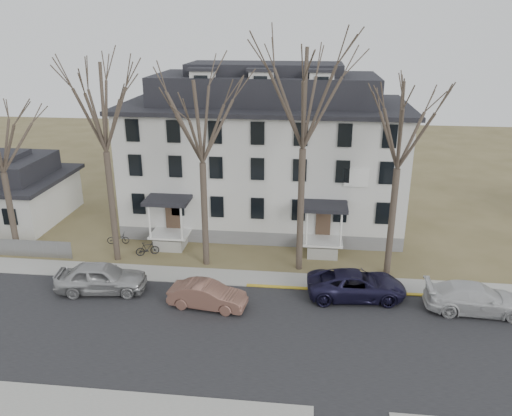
# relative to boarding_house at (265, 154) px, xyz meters

# --- Properties ---
(ground) EXTENTS (120.00, 120.00, 0.00)m
(ground) POSITION_rel_boarding_house_xyz_m (2.00, -17.95, -5.38)
(ground) COLOR brown
(ground) RESTS_ON ground
(main_road) EXTENTS (120.00, 10.00, 0.04)m
(main_road) POSITION_rel_boarding_house_xyz_m (2.00, -15.95, -5.38)
(main_road) COLOR #27272A
(main_road) RESTS_ON ground
(far_sidewalk) EXTENTS (120.00, 2.00, 0.08)m
(far_sidewalk) POSITION_rel_boarding_house_xyz_m (2.00, -9.95, -5.38)
(far_sidewalk) COLOR #A09F97
(far_sidewalk) RESTS_ON ground
(yellow_curb) EXTENTS (14.00, 0.25, 0.06)m
(yellow_curb) POSITION_rel_boarding_house_xyz_m (7.00, -10.85, -5.38)
(yellow_curb) COLOR gold
(yellow_curb) RESTS_ON ground
(boarding_house) EXTENTS (20.80, 12.36, 12.05)m
(boarding_house) POSITION_rel_boarding_house_xyz_m (0.00, 0.00, 0.00)
(boarding_house) COLOR slate
(boarding_house) RESTS_ON ground
(small_house) EXTENTS (8.70, 8.70, 5.00)m
(small_house) POSITION_rel_boarding_house_xyz_m (-20.00, -1.96, -3.13)
(small_house) COLOR silver
(small_house) RESTS_ON ground
(tree_far_left) EXTENTS (8.40, 8.40, 13.72)m
(tree_far_left) POSITION_rel_boarding_house_xyz_m (-9.00, -8.15, 4.96)
(tree_far_left) COLOR #473B31
(tree_far_left) RESTS_ON ground
(tree_mid_left) EXTENTS (7.80, 7.80, 12.74)m
(tree_mid_left) POSITION_rel_boarding_house_xyz_m (-3.00, -8.15, 4.22)
(tree_mid_left) COLOR #473B31
(tree_mid_left) RESTS_ON ground
(tree_center) EXTENTS (9.00, 9.00, 14.70)m
(tree_center) POSITION_rel_boarding_house_xyz_m (3.00, -8.15, 5.71)
(tree_center) COLOR #473B31
(tree_center) RESTS_ON ground
(tree_mid_right) EXTENTS (7.80, 7.80, 12.74)m
(tree_mid_right) POSITION_rel_boarding_house_xyz_m (8.50, -8.15, 4.22)
(tree_mid_right) COLOR #473B31
(tree_mid_right) RESTS_ON ground
(car_silver) EXTENTS (5.37, 2.67, 1.76)m
(car_silver) POSITION_rel_boarding_house_xyz_m (-8.26, -12.40, -4.50)
(car_silver) COLOR #A9A9A9
(car_silver) RESTS_ON ground
(car_tan) EXTENTS (4.42, 2.02, 1.41)m
(car_tan) POSITION_rel_boarding_house_xyz_m (-1.83, -13.39, -4.68)
(car_tan) COLOR brown
(car_tan) RESTS_ON ground
(car_navy) EXTENTS (5.74, 3.03, 1.54)m
(car_navy) POSITION_rel_boarding_house_xyz_m (6.33, -11.39, -4.61)
(car_navy) COLOR black
(car_navy) RESTS_ON ground
(car_white) EXTENTS (5.41, 2.32, 1.55)m
(car_white) POSITION_rel_boarding_house_xyz_m (12.61, -12.20, -4.60)
(car_white) COLOR silver
(car_white) RESTS_ON ground
(bicycle_left) EXTENTS (1.61, 0.80, 0.81)m
(bicycle_left) POSITION_rel_boarding_house_xyz_m (-9.81, -5.88, -4.97)
(bicycle_left) COLOR black
(bicycle_left) RESTS_ON ground
(bicycle_right) EXTENTS (1.61, 1.05, 0.94)m
(bicycle_right) POSITION_rel_boarding_house_xyz_m (-7.16, -7.43, -4.91)
(bicycle_right) COLOR black
(bicycle_right) RESTS_ON ground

